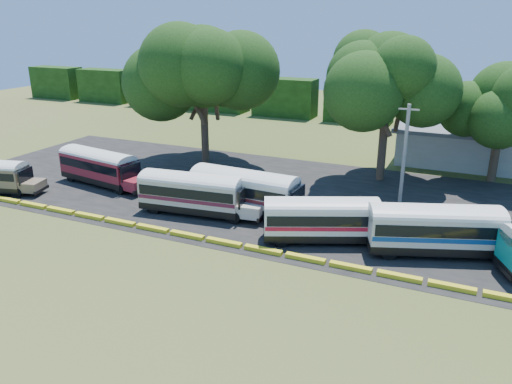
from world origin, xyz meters
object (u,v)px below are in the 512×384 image
at_px(bus_white_red, 324,217).
at_px(bus_cream_west, 194,191).
at_px(bus_red, 100,165).
at_px(tree_west, 203,67).

bearing_deg(bus_white_red, bus_cream_west, 152.12).
xyz_separation_m(bus_cream_west, bus_white_red, (11.03, -0.86, -0.09)).
bearing_deg(bus_white_red, bus_red, 147.35).
distance_m(bus_cream_west, tree_west, 17.38).
height_order(bus_red, bus_white_red, bus_red).
distance_m(bus_red, tree_west, 14.58).
height_order(bus_cream_west, bus_white_red, bus_cream_west).
relative_size(bus_red, bus_white_red, 1.05).
height_order(bus_red, tree_west, tree_west).
height_order(bus_cream_west, tree_west, tree_west).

